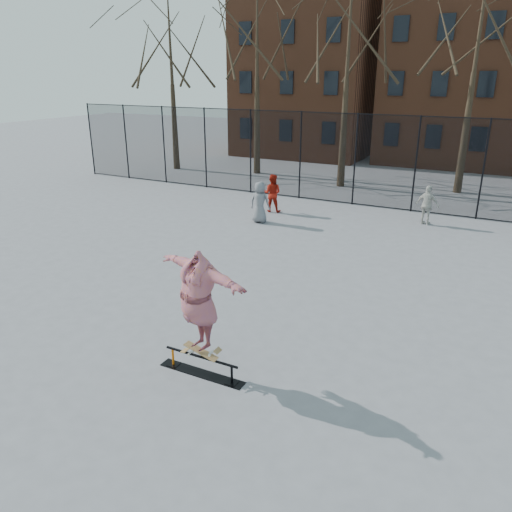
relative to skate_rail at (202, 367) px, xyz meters
The scene contains 10 objects.
ground 1.53m from the skate_rail, 91.54° to the left, with size 100.00×100.00×0.00m, color slate.
skate_rail is the anchor object (origin of this frame).
skateboard 0.30m from the skate_rail, ahead, with size 0.78×0.19×0.09m, color olive, non-canonical shape.
skater 1.33m from the skate_rail, ahead, with size 2.42×0.66×1.97m, color #413C97.
bystander_grey 10.76m from the skate_rail, 110.96° to the left, with size 0.80×0.52×1.63m, color slate.
bystander_red 12.46m from the skate_rail, 109.34° to the left, with size 0.78×0.61×1.60m, color #A21A0E.
bystander_white 12.95m from the skate_rail, 80.81° to the left, with size 0.90×0.38×1.54m, color #BBB8AD.
fence 14.64m from the skate_rail, 90.22° to the left, with size 34.03×0.07×4.00m.
tree_row 20.01m from the skate_rail, 90.89° to the left, with size 33.66×7.46×10.67m.
rowhouses 28.15m from the skate_rail, 88.58° to the left, with size 29.00×7.00×13.00m.
Camera 1 is at (4.89, -8.52, 5.59)m, focal length 35.00 mm.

